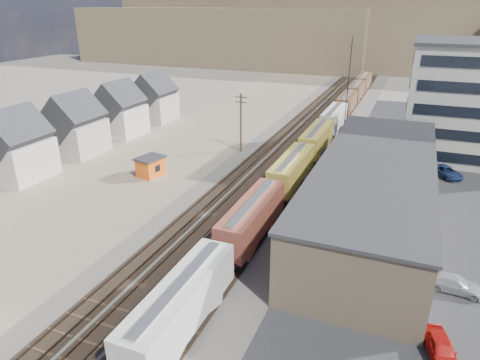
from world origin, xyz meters
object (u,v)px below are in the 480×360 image
at_px(utility_pole_north, 241,122).
at_px(parked_car_red, 441,349).
at_px(freight_train, 326,128).
at_px(maintenance_shed, 151,166).
at_px(parked_car_blue, 447,172).
at_px(parked_car_silver, 455,284).

distance_m(utility_pole_north, parked_car_red, 48.63).
height_order(freight_train, parked_car_red, freight_train).
height_order(maintenance_shed, parked_car_blue, maintenance_shed).
bearing_deg(parked_car_red, parked_car_blue, 72.39).
distance_m(freight_train, utility_pole_north, 16.55).
height_order(freight_train, utility_pole_north, utility_pole_north).
bearing_deg(freight_train, parked_car_blue, -26.74).
xyz_separation_m(utility_pole_north, maintenance_shed, (-8.11, -15.32, -3.80)).
relative_size(utility_pole_north, parked_car_blue, 1.85).
bearing_deg(utility_pole_north, parked_car_silver, -41.87).
height_order(parked_car_silver, parked_car_blue, parked_car_blue).
bearing_deg(maintenance_shed, utility_pole_north, 62.10).
bearing_deg(parked_car_red, utility_pole_north, 114.19).
relative_size(parked_car_red, parked_car_blue, 0.84).
distance_m(maintenance_shed, parked_car_blue, 43.51).
distance_m(freight_train, maintenance_shed, 33.17).
xyz_separation_m(parked_car_red, parked_car_silver, (1.33, 8.83, -0.05)).
bearing_deg(parked_car_red, parked_car_silver, 66.36).
height_order(maintenance_shed, parked_car_red, maintenance_shed).
relative_size(utility_pole_north, parked_car_red, 2.21).
height_order(utility_pole_north, maintenance_shed, utility_pole_north).
bearing_deg(utility_pole_north, maintenance_shed, -117.90).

